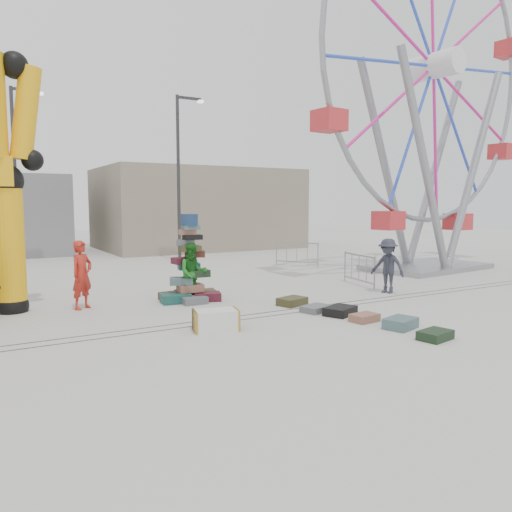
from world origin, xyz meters
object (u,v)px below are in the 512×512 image
lamp_post_left (17,167)px  barricade_wheel_back (297,254)px  lamp_post_right (180,170)px  barricade_wheel_front (359,269)px  suitcase_tower (189,277)px  pedestrian_grey (388,266)px  ferris_wheel (433,93)px  pedestrian_red (82,275)px  steamer_trunk (216,320)px  pedestrian_green (193,273)px

lamp_post_left → barricade_wheel_back: size_ratio=4.00×
lamp_post_right → barricade_wheel_front: size_ratio=4.00×
suitcase_tower → pedestrian_grey: size_ratio=1.46×
lamp_post_right → suitcase_tower: (-3.52, -9.47, -3.77)m
ferris_wheel → pedestrian_grey: ferris_wheel is taller
barricade_wheel_back → pedestrian_red: 11.50m
lamp_post_left → steamer_trunk: size_ratio=8.02×
lamp_post_left → lamp_post_right: bearing=-15.9°
pedestrian_red → pedestrian_grey: (8.92, -2.38, -0.06)m
suitcase_tower → steamer_trunk: (-0.84, -3.53, -0.48)m
ferris_wheel → pedestrian_green: 13.52m
barricade_wheel_back → pedestrian_green: 9.29m
barricade_wheel_front → barricade_wheel_back: same height
barricade_wheel_back → ferris_wheel: bearing=11.2°
steamer_trunk → pedestrian_grey: (6.79, 1.52, 0.64)m
lamp_post_right → pedestrian_grey: lamp_post_right is taller
barricade_wheel_front → pedestrian_grey: bearing=-178.5°
barricade_wheel_back → pedestrian_grey: pedestrian_grey is taller
lamp_post_left → pedestrian_green: 12.78m
lamp_post_left → suitcase_tower: size_ratio=3.14×
lamp_post_right → pedestrian_grey: bearing=-78.0°
lamp_post_right → lamp_post_left: size_ratio=1.00×
steamer_trunk → pedestrian_grey: bearing=26.7°
ferris_wheel → barricade_wheel_back: ferris_wheel is taller
lamp_post_right → steamer_trunk: bearing=-108.5°
suitcase_tower → ferris_wheel: 13.55m
pedestrian_red → pedestrian_green: 3.02m
ferris_wheel → barricade_wheel_front: (-5.42, -1.73, -6.92)m
lamp_post_right → steamer_trunk: lamp_post_right is taller
pedestrian_red → lamp_post_left: bearing=58.2°
lamp_post_right → pedestrian_grey: size_ratio=4.58×
lamp_post_right → pedestrian_green: bearing=-109.9°
suitcase_tower → pedestrian_grey: bearing=-8.8°
ferris_wheel → pedestrian_red: 16.05m
suitcase_tower → ferris_wheel: ferris_wheel is taller
suitcase_tower → ferris_wheel: (11.66, 1.39, 6.75)m
suitcase_tower → steamer_trunk: suitcase_tower is taller
lamp_post_right → ferris_wheel: size_ratio=0.53×
lamp_post_left → pedestrian_red: 11.66m
ferris_wheel → barricade_wheel_front: bearing=-168.4°
barricade_wheel_front → ferris_wheel: bearing=-60.9°
ferris_wheel → pedestrian_grey: size_ratio=8.69×
pedestrian_green → barricade_wheel_back: bearing=47.7°
lamp_post_left → suitcase_tower: bearing=-73.1°
lamp_post_left → barricade_wheel_back: lamp_post_left is taller
lamp_post_right → barricade_wheel_back: size_ratio=4.00×
pedestrian_red → pedestrian_green: size_ratio=1.08×
barricade_wheel_front → pedestrian_grey: 1.72m
lamp_post_right → barricade_wheel_front: bearing=-74.5°
steamer_trunk → pedestrian_green: (0.82, 3.24, 0.63)m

